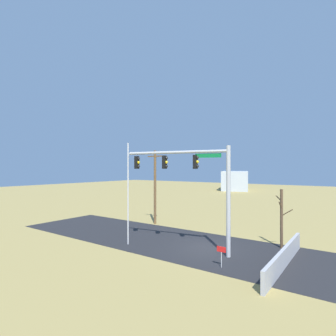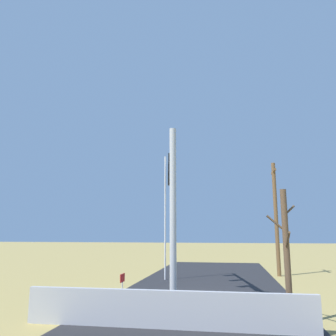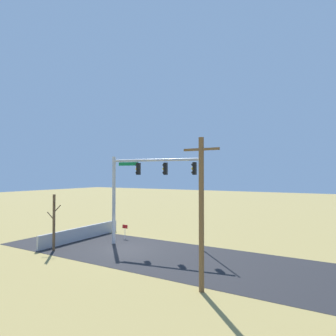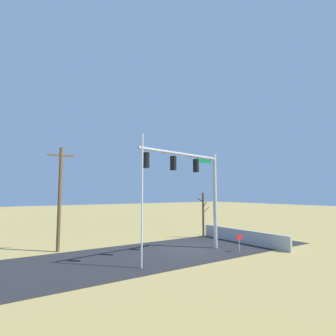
{
  "view_description": "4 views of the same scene",
  "coord_description": "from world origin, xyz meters",
  "px_view_note": "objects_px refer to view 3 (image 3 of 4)",
  "views": [
    {
      "loc": [
        8.95,
        -17.49,
        5.79
      ],
      "look_at": [
        -2.21,
        -1.74,
        5.79
      ],
      "focal_mm": 28.72,
      "sensor_mm": 36.0,
      "label": 1
    },
    {
      "loc": [
        16.32,
        1.26,
        2.86
      ],
      "look_at": [
        -1.33,
        -1.77,
        6.18
      ],
      "focal_mm": 37.03,
      "sensor_mm": 36.0,
      "label": 2
    },
    {
      "loc": [
        -14.05,
        17.68,
        5.76
      ],
      "look_at": [
        -2.69,
        -1.83,
        6.26
      ],
      "focal_mm": 30.93,
      "sensor_mm": 36.0,
      "label": 3
    },
    {
      "loc": [
        -12.75,
        -16.28,
        4.23
      ],
      "look_at": [
        -2.52,
        -1.21,
        5.93
      ],
      "focal_mm": 28.59,
      "sensor_mm": 36.0,
      "label": 4
    }
  ],
  "objects_px": {
    "flagpole": "(203,200)",
    "utility_pole": "(201,211)",
    "signal_mast": "(138,181)",
    "bare_tree": "(54,222)",
    "open_sign": "(125,228)"
  },
  "relations": [
    {
      "from": "utility_pole",
      "to": "open_sign",
      "type": "xyz_separation_m",
      "value": [
        10.73,
        -7.45,
        -3.06
      ]
    },
    {
      "from": "signal_mast",
      "to": "utility_pole",
      "type": "relative_size",
      "value": 1.0
    },
    {
      "from": "flagpole",
      "to": "open_sign",
      "type": "distance_m",
      "value": 8.3
    },
    {
      "from": "flagpole",
      "to": "utility_pole",
      "type": "bearing_deg",
      "value": 112.69
    },
    {
      "from": "signal_mast",
      "to": "open_sign",
      "type": "relative_size",
      "value": 6.25
    },
    {
      "from": "open_sign",
      "to": "flagpole",
      "type": "bearing_deg",
      "value": 177.54
    },
    {
      "from": "signal_mast",
      "to": "bare_tree",
      "type": "xyz_separation_m",
      "value": [
        4.57,
        4.45,
        -3.01
      ]
    },
    {
      "from": "open_sign",
      "to": "bare_tree",
      "type": "bearing_deg",
      "value": 71.88
    },
    {
      "from": "utility_pole",
      "to": "bare_tree",
      "type": "xyz_separation_m",
      "value": [
        12.71,
        -1.4,
        -1.78
      ]
    },
    {
      "from": "bare_tree",
      "to": "open_sign",
      "type": "distance_m",
      "value": 6.49
    },
    {
      "from": "flagpole",
      "to": "utility_pole",
      "type": "xyz_separation_m",
      "value": [
        -2.98,
        7.12,
        0.12
      ]
    },
    {
      "from": "utility_pole",
      "to": "signal_mast",
      "type": "bearing_deg",
      "value": -35.71
    },
    {
      "from": "flagpole",
      "to": "utility_pole",
      "type": "height_order",
      "value": "flagpole"
    },
    {
      "from": "signal_mast",
      "to": "utility_pole",
      "type": "height_order",
      "value": "utility_pole"
    },
    {
      "from": "signal_mast",
      "to": "flagpole",
      "type": "distance_m",
      "value": 5.49
    }
  ]
}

